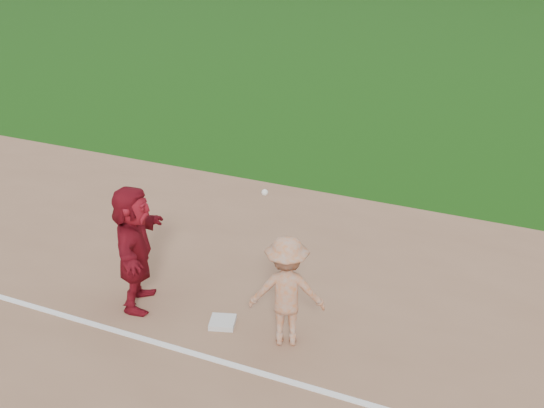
% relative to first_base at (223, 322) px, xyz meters
% --- Properties ---
extents(ground, '(160.00, 160.00, 0.00)m').
position_rel_first_base_xyz_m(ground, '(0.08, 0.04, -0.06)').
color(ground, '#16450D').
rests_on(ground, ground).
extents(foul_line, '(60.00, 0.10, 0.01)m').
position_rel_first_base_xyz_m(foul_line, '(0.08, -0.76, -0.03)').
color(foul_line, white).
rests_on(foul_line, infield_dirt).
extents(first_base, '(0.45, 0.45, 0.08)m').
position_rel_first_base_xyz_m(first_base, '(0.00, 0.00, 0.00)').
color(first_base, silver).
rests_on(first_base, infield_dirt).
extents(base_runner, '(1.21, 1.86, 1.92)m').
position_rel_first_base_xyz_m(base_runner, '(-1.40, -0.03, 0.92)').
color(base_runner, maroon).
rests_on(base_runner, infield_dirt).
extents(first_base_play, '(1.18, 0.92, 2.20)m').
position_rel_first_base_xyz_m(first_base_play, '(0.98, 0.02, 0.76)').
color(first_base_play, '#9D9D9F').
rests_on(first_base_play, infield_dirt).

